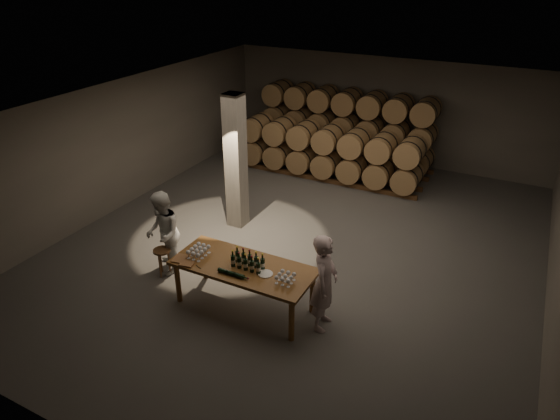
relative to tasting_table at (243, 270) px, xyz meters
The scene contains 15 objects.
room 3.34m from the tasting_table, 123.69° to the left, with size 12.00×12.00×12.00m.
tasting_table is the anchor object (origin of this frame).
barrel_stack_back 7.77m from the tasting_table, 97.11° to the left, with size 5.48×0.95×2.31m.
barrel_stack_front 6.37m from the tasting_table, 98.66° to the left, with size 5.48×0.95×1.57m.
bottle_cluster 0.25m from the tasting_table, 12.10° to the right, with size 0.60×0.23×0.33m.
lying_bottles 0.39m from the tasting_table, 92.89° to the right, with size 0.61×0.08×0.08m.
glass_cluster_left 0.94m from the tasting_table, behind, with size 0.31×0.42×0.17m.
glass_cluster_right 0.93m from the tasting_table, ahead, with size 0.30×0.30×0.16m.
plate 0.50m from the tasting_table, ahead, with size 0.26×0.26×0.02m, color white.
notebook_near 1.02m from the tasting_table, 154.43° to the right, with size 0.24×0.20×0.03m, color brown.
notebook_corner 1.20m from the tasting_table, 162.72° to the right, with size 0.23×0.29×0.03m, color brown.
pen 0.81m from the tasting_table, 148.47° to the right, with size 0.01×0.01×0.15m, color black.
stool 2.03m from the tasting_table, behind, with size 0.35×0.35×0.59m.
person_man 1.52m from the tasting_table, ahead, with size 0.66×0.43×1.81m, color beige.
person_woman 2.07m from the tasting_table, behind, with size 0.86×0.67×1.76m, color silver.
Camera 1 is at (4.03, -8.86, 5.85)m, focal length 32.00 mm.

